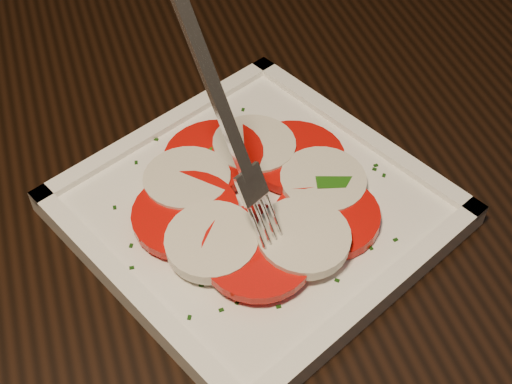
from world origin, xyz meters
name	(u,v)px	position (x,y,z in m)	size (l,w,h in m)	color
table	(249,227)	(-0.24, 0.27, 0.65)	(1.26, 0.89, 0.75)	black
plate	(256,211)	(-0.26, 0.21, 0.76)	(0.26, 0.26, 0.01)	white
caprese_salad	(256,196)	(-0.26, 0.21, 0.77)	(0.22, 0.20, 0.03)	red
fork	(214,112)	(-0.29, 0.20, 0.88)	(0.04, 0.09, 0.18)	white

